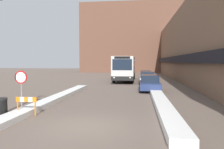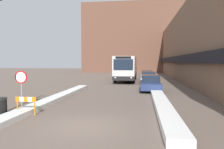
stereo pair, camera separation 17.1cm
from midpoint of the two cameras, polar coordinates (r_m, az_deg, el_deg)
name	(u,v)px [view 2 (the right image)]	position (r m, az deg, el deg)	size (l,w,h in m)	color
ground_plane	(84,127)	(9.47, -6.80, -13.35)	(160.00, 160.00, 0.00)	#66564C
building_row_right	(195,46)	(33.74, 21.06, 6.94)	(5.50, 60.00, 9.96)	brown
building_backdrop_far	(133,39)	(58.91, 5.56, 9.33)	(26.00, 8.00, 17.77)	brown
snow_bank_left	(53,100)	(15.45, -14.88, -6.35)	(0.90, 15.68, 0.29)	silver
snow_bank_right	(161,103)	(14.09, 13.05, -7.14)	(0.90, 14.05, 0.35)	silver
city_bus	(126,68)	(30.98, 3.91, 1.73)	(2.69, 10.53, 3.40)	silver
parked_car_front	(150,83)	(20.79, 10.22, -2.16)	(1.88, 4.50, 1.49)	navy
parked_car_middle	(148,78)	(27.50, 9.62, -0.81)	(1.88, 4.38, 1.48)	silver
parked_car_back	(147,75)	(33.84, 9.28, -0.12)	(1.80, 4.29, 1.39)	silver
stop_sign	(21,81)	(13.93, -22.32, -1.57)	(0.76, 0.08, 2.19)	gray
trash_bin	(1,107)	(12.11, -26.66, -7.66)	(0.59, 0.59, 0.95)	black
construction_barricade	(26,102)	(11.93, -21.19, -6.77)	(1.10, 0.06, 0.94)	orange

